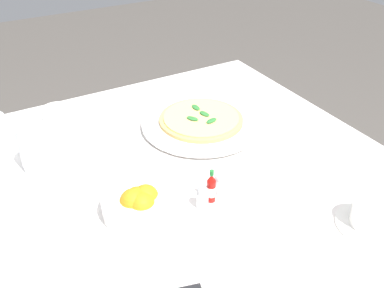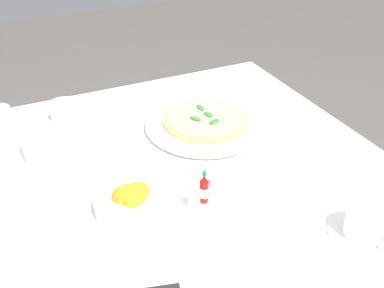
% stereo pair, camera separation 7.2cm
% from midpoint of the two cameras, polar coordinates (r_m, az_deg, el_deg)
% --- Properties ---
extents(dining_table, '(1.07, 1.07, 0.72)m').
position_cam_midpoint_polar(dining_table, '(1.07, -3.36, -10.50)').
color(dining_table, white).
rests_on(dining_table, ground_plane).
extents(pizza_plate, '(0.34, 0.34, 0.02)m').
position_cam_midpoint_polar(pizza_plate, '(1.17, -0.49, 2.90)').
color(pizza_plate, white).
rests_on(pizza_plate, dining_table).
extents(pizza, '(0.24, 0.24, 0.02)m').
position_cam_midpoint_polar(pizza, '(1.16, -0.49, 3.49)').
color(pizza, '#DBAD60').
rests_on(pizza, pizza_plate).
extents(coffee_cup_near_left, '(0.13, 0.13, 0.06)m').
position_cam_midpoint_polar(coffee_cup_near_left, '(1.23, -19.77, 3.35)').
color(coffee_cup_near_left, white).
rests_on(coffee_cup_near_left, dining_table).
extents(coffee_cup_near_right, '(0.13, 0.13, 0.07)m').
position_cam_midpoint_polar(coffee_cup_near_right, '(0.90, 21.51, -9.21)').
color(coffee_cup_near_right, white).
rests_on(coffee_cup_near_right, dining_table).
extents(water_glass_center_back, '(0.07, 0.07, 0.12)m').
position_cam_midpoint_polar(water_glass_center_back, '(1.06, -22.65, -0.95)').
color(water_glass_center_back, white).
rests_on(water_glass_center_back, dining_table).
extents(citrus_bowl, '(0.15, 0.15, 0.07)m').
position_cam_midpoint_polar(citrus_bowl, '(0.88, -9.75, -8.16)').
color(citrus_bowl, white).
rests_on(citrus_bowl, dining_table).
extents(hot_sauce_bottle, '(0.02, 0.02, 0.08)m').
position_cam_midpoint_polar(hot_sauce_bottle, '(0.90, 0.40, -6.21)').
color(hot_sauce_bottle, '#B7140F').
rests_on(hot_sauce_bottle, dining_table).
extents(salt_shaker, '(0.03, 0.03, 0.06)m').
position_cam_midpoint_polar(salt_shaker, '(0.89, -0.86, -7.59)').
color(salt_shaker, white).
rests_on(salt_shaker, dining_table).
extents(pepper_shaker, '(0.03, 0.03, 0.06)m').
position_cam_midpoint_polar(pepper_shaker, '(0.92, 1.60, -5.74)').
color(pepper_shaker, white).
rests_on(pepper_shaker, dining_table).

